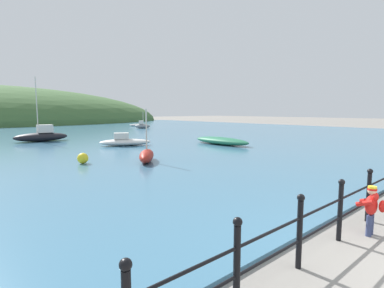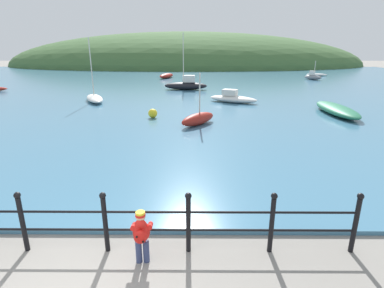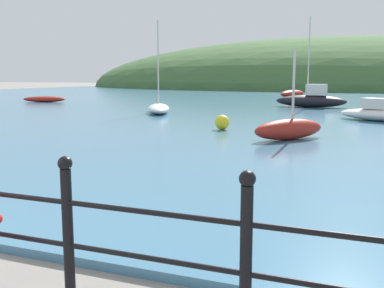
% 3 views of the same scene
% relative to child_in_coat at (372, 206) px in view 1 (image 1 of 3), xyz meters
% --- Properties ---
extents(water, '(80.00, 60.00, 0.10)m').
position_rel_child_in_coat_xyz_m(water, '(-1.03, 30.83, -0.56)').
color(water, teal).
rests_on(water, ground).
extents(iron_railing, '(9.26, 0.12, 1.21)m').
position_rel_child_in_coat_xyz_m(iron_railing, '(-0.72, 0.33, 0.04)').
color(iron_railing, black).
rests_on(iron_railing, ground).
extents(child_in_coat, '(0.40, 0.54, 1.00)m').
position_rel_child_in_coat_xyz_m(child_in_coat, '(0.00, 0.00, 0.00)').
color(child_in_coat, navy).
rests_on(child_in_coat, ground).
extents(boat_green_fishing, '(2.04, 1.94, 2.21)m').
position_rel_child_in_coat_xyz_m(boat_green_fishing, '(15.31, 32.63, -0.16)').
color(boat_green_fishing, gray).
rests_on(boat_green_fishing, water).
extents(boat_mid_harbor, '(3.60, 2.65, 0.88)m').
position_rel_child_in_coat_xyz_m(boat_mid_harbor, '(3.59, 16.32, -0.22)').
color(boat_mid_harbor, silver).
rests_on(boat_mid_harbor, water).
extents(boat_twin_mast, '(1.96, 2.25, 2.46)m').
position_rel_child_in_coat_xyz_m(boat_twin_mast, '(1.11, 9.82, -0.21)').
color(boat_twin_mast, maroon).
rests_on(boat_twin_mast, water).
extents(boat_far_right, '(3.94, 1.49, 4.94)m').
position_rel_child_in_coat_xyz_m(boat_far_right, '(0.18, 23.17, -0.08)').
color(boat_far_right, black).
rests_on(boat_far_right, water).
extents(boat_white_sailboat, '(1.40, 4.88, 0.52)m').
position_rel_child_in_coat_xyz_m(boat_white_sailboat, '(9.02, 12.41, -0.25)').
color(boat_white_sailboat, '#287551').
rests_on(boat_white_sailboat, water).
extents(boat_nearest_quay, '(2.82, 1.43, 0.36)m').
position_rel_child_in_coat_xyz_m(boat_nearest_quay, '(17.83, 37.84, -0.33)').
color(boat_nearest_quay, silver).
rests_on(boat_nearest_quay, water).
extents(mooring_buoy, '(0.49, 0.49, 0.49)m').
position_rel_child_in_coat_xyz_m(mooring_buoy, '(-1.31, 11.34, -0.26)').
color(mooring_buoy, yellow).
rests_on(mooring_buoy, water).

